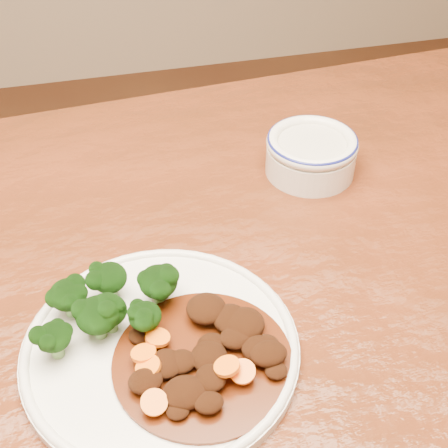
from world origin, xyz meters
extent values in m
cube|color=#602611|center=(0.00, 0.00, 0.73)|extent=(1.56, 1.01, 0.04)
cylinder|color=#371A0D|center=(0.66, 0.44, 0.35)|extent=(0.06, 0.06, 0.71)
cylinder|color=white|center=(-0.01, -0.06, 0.76)|extent=(0.28, 0.28, 0.01)
torus|color=white|center=(-0.01, -0.06, 0.76)|extent=(0.27, 0.27, 0.01)
cylinder|color=#689A4F|center=(-0.05, -0.03, 0.77)|extent=(0.01, 0.01, 0.02)
ellipsoid|color=black|center=(-0.05, -0.03, 0.79)|extent=(0.04, 0.04, 0.03)
cylinder|color=#689A4F|center=(-0.05, 0.02, 0.77)|extent=(0.01, 0.01, 0.02)
ellipsoid|color=black|center=(-0.05, 0.02, 0.79)|extent=(0.04, 0.04, 0.03)
cylinder|color=#689A4F|center=(-0.11, -0.05, 0.77)|extent=(0.01, 0.01, 0.02)
ellipsoid|color=black|center=(-0.11, -0.05, 0.79)|extent=(0.03, 0.03, 0.03)
cylinder|color=#689A4F|center=(-0.09, 0.00, 0.77)|extent=(0.01, 0.01, 0.02)
ellipsoid|color=black|center=(-0.09, 0.00, 0.79)|extent=(0.04, 0.04, 0.03)
cylinder|color=#689A4F|center=(0.00, 0.00, 0.77)|extent=(0.01, 0.01, 0.02)
ellipsoid|color=black|center=(0.00, 0.00, 0.79)|extent=(0.04, 0.04, 0.03)
cylinder|color=#689A4F|center=(-0.02, -0.04, 0.77)|extent=(0.01, 0.01, 0.02)
ellipsoid|color=black|center=(-0.02, -0.04, 0.79)|extent=(0.03, 0.03, 0.03)
cylinder|color=#689A4F|center=(-0.06, -0.03, 0.77)|extent=(0.01, 0.01, 0.02)
ellipsoid|color=black|center=(-0.06, -0.03, 0.79)|extent=(0.04, 0.04, 0.03)
cylinder|color=#4D1908|center=(0.03, -0.09, 0.76)|extent=(0.17, 0.17, 0.00)
ellipsoid|color=black|center=(0.06, -0.06, 0.78)|extent=(0.04, 0.04, 0.02)
ellipsoid|color=black|center=(0.01, -0.09, 0.77)|extent=(0.03, 0.03, 0.01)
ellipsoid|color=black|center=(-0.01, -0.14, 0.77)|extent=(0.02, 0.02, 0.01)
ellipsoid|color=black|center=(0.09, -0.09, 0.78)|extent=(0.03, 0.02, 0.01)
ellipsoid|color=black|center=(0.03, -0.09, 0.77)|extent=(0.04, 0.04, 0.02)
ellipsoid|color=black|center=(0.08, -0.07, 0.78)|extent=(0.04, 0.04, 0.02)
ellipsoid|color=black|center=(0.03, -0.12, 0.78)|extent=(0.03, 0.03, 0.01)
ellipsoid|color=black|center=(0.00, -0.13, 0.77)|extent=(0.04, 0.04, 0.02)
ellipsoid|color=black|center=(0.09, -0.12, 0.77)|extent=(0.02, 0.02, 0.01)
ellipsoid|color=black|center=(0.08, -0.10, 0.78)|extent=(0.03, 0.03, 0.02)
ellipsoid|color=black|center=(0.08, -0.10, 0.77)|extent=(0.03, 0.02, 0.01)
ellipsoid|color=black|center=(0.09, -0.11, 0.78)|extent=(0.04, 0.03, 0.02)
ellipsoid|color=black|center=(0.07, -0.07, 0.78)|extent=(0.04, 0.03, 0.02)
ellipsoid|color=black|center=(0.06, -0.08, 0.78)|extent=(0.03, 0.03, 0.02)
ellipsoid|color=black|center=(0.04, -0.04, 0.78)|extent=(0.04, 0.04, 0.02)
ellipsoid|color=black|center=(-0.03, -0.11, 0.78)|extent=(0.02, 0.02, 0.01)
ellipsoid|color=black|center=(-0.03, -0.05, 0.77)|extent=(0.02, 0.02, 0.01)
ellipsoid|color=black|center=(-0.01, -0.09, 0.77)|extent=(0.03, 0.03, 0.02)
ellipsoid|color=black|center=(0.02, -0.14, 0.78)|extent=(0.03, 0.02, 0.01)
ellipsoid|color=black|center=(0.04, -0.08, 0.77)|extent=(0.03, 0.03, 0.01)
ellipsoid|color=black|center=(-0.03, -0.11, 0.78)|extent=(0.03, 0.03, 0.02)
cylinder|color=orange|center=(0.05, -0.12, 0.79)|extent=(0.03, 0.03, 0.01)
cylinder|color=orange|center=(-0.01, -0.06, 0.78)|extent=(0.03, 0.03, 0.01)
cylinder|color=orange|center=(0.06, -0.12, 0.78)|extent=(0.03, 0.03, 0.01)
cylinder|color=orange|center=(-0.02, -0.13, 0.78)|extent=(0.03, 0.03, 0.02)
cylinder|color=orange|center=(-0.02, -0.10, 0.78)|extent=(0.03, 0.03, 0.01)
cylinder|color=orange|center=(-0.03, -0.08, 0.78)|extent=(0.03, 0.03, 0.01)
cylinder|color=orange|center=(0.07, -0.07, 0.78)|extent=(0.03, 0.03, 0.01)
cylinder|color=white|center=(0.24, 0.20, 0.77)|extent=(0.12, 0.12, 0.04)
cylinder|color=silver|center=(0.24, 0.20, 0.79)|extent=(0.09, 0.09, 0.01)
torus|color=white|center=(0.24, 0.20, 0.80)|extent=(0.12, 0.12, 0.02)
torus|color=navy|center=(0.24, 0.20, 0.80)|extent=(0.12, 0.12, 0.01)
camera|label=1|loc=(-0.04, -0.45, 1.26)|focal=50.00mm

